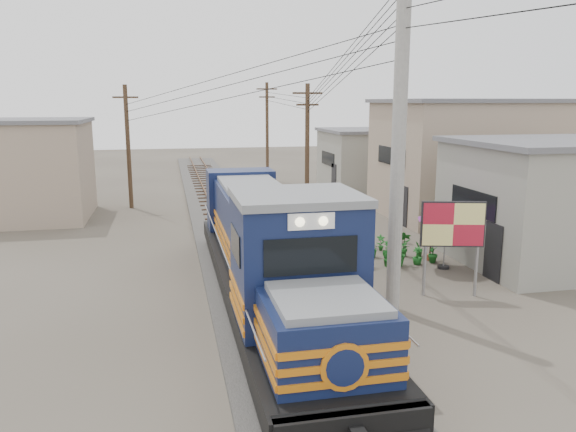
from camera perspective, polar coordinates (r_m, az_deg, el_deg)
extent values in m
plane|color=#473F35|center=(16.64, -1.53, -9.85)|extent=(120.00, 120.00, 0.00)
cube|color=#595651|center=(26.09, -5.58, -1.77)|extent=(3.60, 70.00, 0.16)
cube|color=#51331E|center=(26.00, -6.76, -1.44)|extent=(0.08, 70.00, 0.12)
cube|color=#51331E|center=(26.11, -4.42, -1.33)|extent=(0.08, 70.00, 0.12)
cube|color=black|center=(16.92, -1.91, -6.73)|extent=(2.86, 15.77, 0.54)
cube|color=black|center=(12.57, 2.23, -14.94)|extent=(2.17, 3.15, 0.64)
cube|color=black|center=(21.68, -4.22, -3.46)|extent=(2.17, 3.15, 0.64)
cube|color=#111B40|center=(11.06, 3.83, -12.34)|extent=(2.34, 2.37, 1.48)
cube|color=#111B40|center=(13.03, 0.90, -4.87)|extent=(2.80, 2.56, 3.06)
cube|color=slate|center=(12.67, 0.92, 1.98)|extent=(2.86, 2.69, 0.18)
cube|color=black|center=(11.67, 2.34, -4.07)|extent=(2.00, 0.06, 0.79)
cube|color=white|center=(11.48, 2.38, -0.53)|extent=(0.99, 0.06, 0.35)
cube|color=#111B40|center=(18.94, -3.26, -0.89)|extent=(2.23, 9.66, 2.27)
cube|color=slate|center=(18.73, -3.30, 2.65)|extent=(2.00, 9.66, 0.18)
cube|color=#CC6D13|center=(16.76, -1.92, -4.97)|extent=(2.90, 15.77, 0.14)
cube|color=#CC6D13|center=(16.68, -1.93, -4.00)|extent=(2.90, 15.77, 0.14)
cube|color=#CC6D13|center=(16.60, -1.94, -3.02)|extent=(2.90, 15.77, 0.14)
cylinder|color=#9E9B93|center=(16.07, 11.18, 7.51)|extent=(0.40, 0.40, 10.00)
cylinder|color=#4C3826|center=(30.25, 1.96, 6.68)|extent=(0.24, 0.24, 7.00)
cube|color=#4C3826|center=(30.14, 2.00, 12.37)|extent=(1.60, 0.10, 0.10)
cube|color=#4C3826|center=(30.14, 1.99, 11.23)|extent=(1.20, 0.10, 0.10)
cylinder|color=#4C3826|center=(43.96, -2.13, 8.53)|extent=(0.24, 0.24, 7.50)
cube|color=#4C3826|center=(43.91, -2.16, 12.77)|extent=(1.60, 0.10, 0.10)
cube|color=#4C3826|center=(43.90, -2.16, 11.99)|extent=(1.20, 0.10, 0.10)
cylinder|color=#4C3826|center=(33.40, -15.92, 6.71)|extent=(0.24, 0.24, 7.00)
cube|color=#4C3826|center=(33.31, -16.21, 11.85)|extent=(1.60, 0.10, 0.10)
cube|color=#4C3826|center=(33.31, -16.15, 10.82)|extent=(1.20, 0.10, 0.10)
cube|color=gray|center=(23.50, 25.67, 1.05)|extent=(7.00, 6.00, 4.50)
cube|color=slate|center=(23.23, 26.18, 6.75)|extent=(7.35, 6.30, 0.20)
cube|color=black|center=(21.50, 18.27, 1.34)|extent=(0.05, 3.00, 0.90)
cube|color=gray|center=(31.40, 17.25, 5.43)|extent=(8.00, 7.00, 6.00)
cube|color=slate|center=(31.25, 17.59, 11.09)|extent=(8.40, 7.35, 0.20)
cube|color=black|center=(29.61, 10.44, 6.00)|extent=(0.05, 3.50, 0.90)
cube|color=gray|center=(39.92, 8.26, 5.59)|extent=(6.00, 6.00, 4.00)
cube|color=slate|center=(39.76, 8.34, 8.60)|extent=(6.30, 6.30, 0.20)
cube|color=black|center=(38.96, 4.07, 5.83)|extent=(0.05, 3.00, 0.90)
cube|color=gray|center=(32.25, -24.96, 4.13)|extent=(6.00, 6.00, 5.00)
cube|color=slate|center=(32.06, -25.35, 8.73)|extent=(6.30, 6.30, 0.20)
cylinder|color=#99999E|center=(18.28, 13.72, -4.50)|extent=(0.10, 0.10, 2.24)
cylinder|color=#99999E|center=(18.66, 18.61, -4.45)|extent=(0.10, 0.10, 2.24)
cube|color=black|center=(18.16, 16.40, -0.80)|extent=(1.94, 0.61, 1.44)
cube|color=#B3172D|center=(18.14, 16.45, -0.82)|extent=(1.85, 0.55, 1.35)
cylinder|color=black|center=(21.66, 15.50, -5.02)|extent=(0.43, 0.43, 0.10)
cylinder|color=#99999E|center=(21.40, 15.65, -2.39)|extent=(0.05, 0.05, 2.14)
cone|color=#67236A|center=(21.19, 15.80, 0.29)|extent=(2.19, 2.19, 0.54)
imported|color=black|center=(25.13, 10.87, -0.50)|extent=(0.79, 0.75, 1.82)
imported|color=#1B5F1E|center=(21.15, 7.91, -3.84)|extent=(0.53, 0.37, 0.99)
imported|color=#1B5F1E|center=(21.35, 9.97, -4.27)|extent=(0.35, 0.29, 0.63)
imported|color=#1B5F1E|center=(21.52, 11.04, -3.65)|extent=(1.21, 1.19, 1.02)
imported|color=#1B5F1E|center=(21.86, 13.01, -3.97)|extent=(0.51, 0.51, 0.67)
imported|color=#1B5F1E|center=(22.18, 14.49, -3.19)|extent=(0.56, 0.69, 1.14)
imported|color=#1B5F1E|center=(22.05, 6.75, -3.43)|extent=(0.48, 0.40, 0.80)
imported|color=#1B5F1E|center=(22.47, 8.50, -3.32)|extent=(0.82, 0.84, 0.70)
imported|color=#1B5F1E|center=(22.49, 10.10, -3.39)|extent=(0.51, 0.51, 0.68)
imported|color=#1B5F1E|center=(22.86, 11.72, -2.77)|extent=(0.65, 0.60, 1.02)
imported|color=#1B5F1E|center=(22.97, 13.16, -3.27)|extent=(0.44, 0.44, 0.63)
imported|color=#1B5F1E|center=(23.13, 6.27, -2.65)|extent=(0.69, 0.78, 0.84)
imported|color=#1B5F1E|center=(23.36, 7.62, -2.59)|extent=(0.61, 0.61, 0.80)
imported|color=#1B5F1E|center=(23.58, 9.40, -2.68)|extent=(0.36, 0.26, 0.67)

